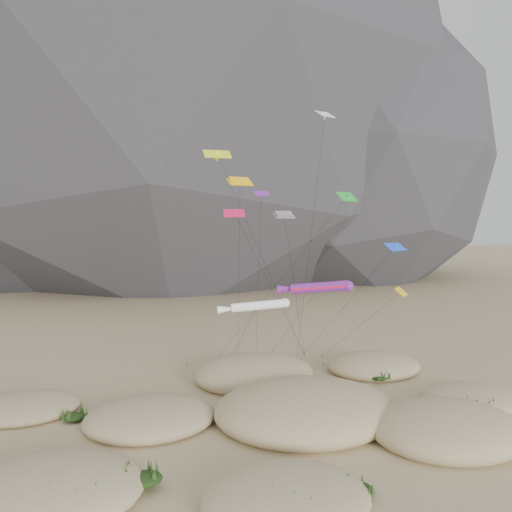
{
  "coord_description": "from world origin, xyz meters",
  "views": [
    {
      "loc": [
        -15.1,
        -38.05,
        18.65
      ],
      "look_at": [
        -0.96,
        12.0,
        14.64
      ],
      "focal_mm": 35.0,
      "sensor_mm": 36.0,
      "label": 1
    }
  ],
  "objects": [
    {
      "name": "delta_kites",
      "position": [
        5.41,
        11.56,
        19.72
      ],
      "size": [
        24.09,
        20.26,
        30.21
      ],
      "color": "blue",
      "rests_on": "ground"
    },
    {
      "name": "dunes",
      "position": [
        -0.32,
        4.54,
        0.78
      ],
      "size": [
        53.02,
        34.96,
        4.43
      ],
      "color": "#CCB789",
      "rests_on": "ground"
    },
    {
      "name": "white_tube_kite",
      "position": [
        -2.87,
        5.47,
        10.55
      ],
      "size": [
        6.69,
        19.21,
        11.22
      ],
      "color": "white",
      "rests_on": "ground"
    },
    {
      "name": "ground",
      "position": [
        0.0,
        0.0,
        0.0
      ],
      "size": [
        500.0,
        500.0,
        0.0
      ],
      "primitive_type": "plane",
      "color": "#CCB789",
      "rests_on": "ground"
    },
    {
      "name": "kite_stakes",
      "position": [
        3.07,
        22.4,
        0.15
      ],
      "size": [
        18.12,
        5.59,
        0.3
      ],
      "color": "#3F2D1E",
      "rests_on": "ground"
    },
    {
      "name": "dune_grass",
      "position": [
        -1.26,
        2.86,
        0.81
      ],
      "size": [
        43.52,
        28.14,
        1.47
      ],
      "color": "black",
      "rests_on": "ground"
    },
    {
      "name": "multi_parafoil",
      "position": [
        2.06,
        11.65,
        18.69
      ],
      "size": [
        8.09,
        11.95,
        19.38
      ],
      "color": "#FF1A2E",
      "rests_on": "ground"
    },
    {
      "name": "rainbow_tube_kite",
      "position": [
        5.84,
        11.79,
        11.07
      ],
      "size": [
        7.49,
        16.99,
        12.0
      ],
      "color": "#F11949",
      "rests_on": "ground"
    },
    {
      "name": "orange_parafoil",
      "position": [
        -1.83,
        15.38,
        22.4
      ],
      "size": [
        3.22,
        9.14,
        23.13
      ],
      "color": "#EEB30C",
      "rests_on": "ground"
    },
    {
      "name": "rock_headland",
      "position": [
        6.37,
        118.72,
        72.68
      ],
      "size": [
        226.37,
        148.64,
        177.5
      ],
      "color": "black",
      "rests_on": "ground"
    }
  ]
}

